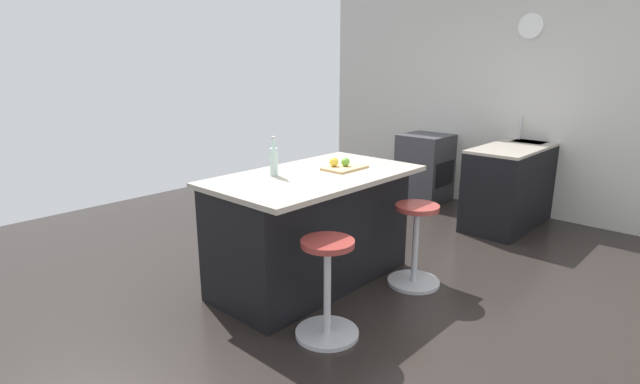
{
  "coord_description": "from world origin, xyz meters",
  "views": [
    {
      "loc": [
        3.14,
        2.5,
        1.84
      ],
      "look_at": [
        0.35,
        -0.08,
        0.81
      ],
      "focal_mm": 27.48,
      "sensor_mm": 36.0,
      "label": 1
    }
  ],
  "objects_px": {
    "kitchen_island": "(311,228)",
    "stool_middle": "(327,292)",
    "water_bottle": "(274,160)",
    "oven_range": "(425,167)",
    "stool_by_window": "(415,247)",
    "apple_yellow": "(334,162)",
    "apple_green": "(345,162)",
    "cutting_board": "(345,168)"
  },
  "relations": [
    {
      "from": "oven_range",
      "to": "apple_yellow",
      "type": "bearing_deg",
      "value": 14.56
    },
    {
      "from": "apple_green",
      "to": "stool_by_window",
      "type": "bearing_deg",
      "value": 112.37
    },
    {
      "from": "stool_by_window",
      "to": "apple_yellow",
      "type": "bearing_deg",
      "value": -64.32
    },
    {
      "from": "cutting_board",
      "to": "apple_yellow",
      "type": "xyz_separation_m",
      "value": [
        0.06,
        -0.07,
        0.05
      ]
    },
    {
      "from": "kitchen_island",
      "to": "stool_middle",
      "type": "height_order",
      "value": "kitchen_island"
    },
    {
      "from": "apple_green",
      "to": "apple_yellow",
      "type": "bearing_deg",
      "value": -42.79
    },
    {
      "from": "kitchen_island",
      "to": "stool_middle",
      "type": "distance_m",
      "value": 0.88
    },
    {
      "from": "stool_by_window",
      "to": "water_bottle",
      "type": "bearing_deg",
      "value": -44.86
    },
    {
      "from": "oven_range",
      "to": "cutting_board",
      "type": "relative_size",
      "value": 2.46
    },
    {
      "from": "stool_middle",
      "to": "apple_green",
      "type": "distance_m",
      "value": 1.24
    },
    {
      "from": "kitchen_island",
      "to": "stool_middle",
      "type": "xyz_separation_m",
      "value": [
        0.55,
        0.67,
        -0.15
      ]
    },
    {
      "from": "apple_yellow",
      "to": "kitchen_island",
      "type": "bearing_deg",
      "value": -7.58
    },
    {
      "from": "kitchen_island",
      "to": "apple_yellow",
      "type": "relative_size",
      "value": 22.33
    },
    {
      "from": "stool_by_window",
      "to": "oven_range",
      "type": "bearing_deg",
      "value": -150.54
    },
    {
      "from": "kitchen_island",
      "to": "water_bottle",
      "type": "height_order",
      "value": "water_bottle"
    },
    {
      "from": "oven_range",
      "to": "kitchen_island",
      "type": "height_order",
      "value": "kitchen_island"
    },
    {
      "from": "cutting_board",
      "to": "apple_yellow",
      "type": "relative_size",
      "value": 4.59
    },
    {
      "from": "oven_range",
      "to": "water_bottle",
      "type": "height_order",
      "value": "water_bottle"
    },
    {
      "from": "oven_range",
      "to": "water_bottle",
      "type": "bearing_deg",
      "value": 9.19
    },
    {
      "from": "oven_range",
      "to": "apple_green",
      "type": "distance_m",
      "value": 2.76
    },
    {
      "from": "oven_range",
      "to": "kitchen_island",
      "type": "distance_m",
      "value": 2.98
    },
    {
      "from": "oven_range",
      "to": "cutting_board",
      "type": "bearing_deg",
      "value": 16.3
    },
    {
      "from": "apple_green",
      "to": "apple_yellow",
      "type": "height_order",
      "value": "apple_yellow"
    },
    {
      "from": "apple_green",
      "to": "cutting_board",
      "type": "bearing_deg",
      "value": 15.66
    },
    {
      "from": "stool_middle",
      "to": "water_bottle",
      "type": "xyz_separation_m",
      "value": [
        -0.28,
        -0.82,
        0.75
      ]
    },
    {
      "from": "stool_by_window",
      "to": "kitchen_island",
      "type": "bearing_deg",
      "value": -50.69
    },
    {
      "from": "stool_middle",
      "to": "cutting_board",
      "type": "height_order",
      "value": "cutting_board"
    },
    {
      "from": "cutting_board",
      "to": "water_bottle",
      "type": "bearing_deg",
      "value": -23.57
    },
    {
      "from": "cutting_board",
      "to": "apple_yellow",
      "type": "distance_m",
      "value": 0.1
    },
    {
      "from": "stool_by_window",
      "to": "apple_green",
      "type": "height_order",
      "value": "apple_green"
    },
    {
      "from": "kitchen_island",
      "to": "oven_range",
      "type": "bearing_deg",
      "value": -167.21
    },
    {
      "from": "stool_by_window",
      "to": "stool_middle",
      "type": "distance_m",
      "value": 1.1
    },
    {
      "from": "oven_range",
      "to": "apple_green",
      "type": "bearing_deg",
      "value": 16.31
    },
    {
      "from": "apple_yellow",
      "to": "water_bottle",
      "type": "height_order",
      "value": "water_bottle"
    },
    {
      "from": "oven_range",
      "to": "stool_middle",
      "type": "height_order",
      "value": "oven_range"
    },
    {
      "from": "apple_yellow",
      "to": "water_bottle",
      "type": "distance_m",
      "value": 0.55
    },
    {
      "from": "cutting_board",
      "to": "apple_yellow",
      "type": "height_order",
      "value": "apple_yellow"
    },
    {
      "from": "water_bottle",
      "to": "apple_green",
      "type": "bearing_deg",
      "value": 157.35
    },
    {
      "from": "cutting_board",
      "to": "apple_green",
      "type": "height_order",
      "value": "apple_green"
    },
    {
      "from": "oven_range",
      "to": "water_bottle",
      "type": "distance_m",
      "value": 3.28
    },
    {
      "from": "stool_middle",
      "to": "cutting_board",
      "type": "xyz_separation_m",
      "value": [
        -0.85,
        -0.57,
        0.64
      ]
    },
    {
      "from": "cutting_board",
      "to": "apple_green",
      "type": "distance_m",
      "value": 0.05
    }
  ]
}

